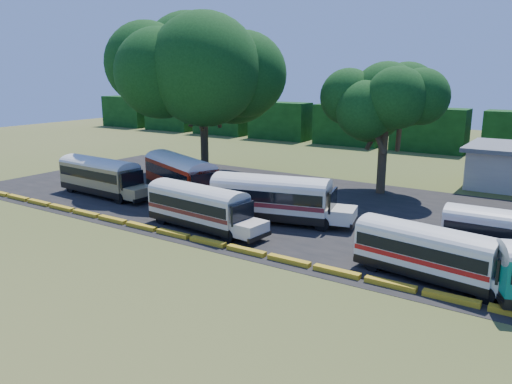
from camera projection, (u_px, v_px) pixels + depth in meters
The scene contains 11 objects.
ground at pixel (217, 253), 30.50m from camera, with size 160.00×160.00×0.00m, color #324C19.
asphalt_strip at pixel (319, 211), 39.72m from camera, with size 64.00×24.00×0.02m, color black.
curb at pixel (227, 246), 31.28m from camera, with size 53.70×0.45×0.30m.
treeline_backdrop at pixel (429, 130), 68.80m from camera, with size 130.00×4.00×6.00m.
bus_beige at pixel (101, 174), 44.35m from camera, with size 10.37×3.07×3.37m.
bus_red at pixel (181, 174), 43.73m from camera, with size 11.35×6.88×3.67m.
bus_cream_west at pixel (200, 205), 34.83m from camera, with size 9.72×3.21×3.14m.
bus_cream_east at pixel (274, 196), 36.49m from camera, with size 10.88×5.01×3.47m.
bus_white_red at pixel (429, 250), 26.27m from camera, with size 9.18×3.45×2.95m.
tree_west at pixel (203, 64), 49.60m from camera, with size 13.96×13.96×16.67m.
tree_center at pixel (386, 98), 43.63m from camera, with size 8.32×8.32×11.73m.
Camera 1 is at (17.79, -22.73, 10.80)m, focal length 35.00 mm.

